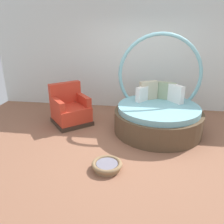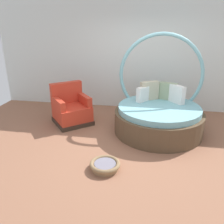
# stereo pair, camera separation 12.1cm
# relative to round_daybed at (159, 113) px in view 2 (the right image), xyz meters

# --- Properties ---
(ground_plane) EXTENTS (8.00, 8.00, 0.02)m
(ground_plane) POSITION_rel_round_daybed_xyz_m (-0.50, -0.69, -0.42)
(ground_plane) COLOR #936047
(back_wall) EXTENTS (8.00, 0.12, 3.01)m
(back_wall) POSITION_rel_round_daybed_xyz_m (-0.50, 1.48, 1.10)
(back_wall) COLOR silver
(back_wall) RESTS_ON ground_plane
(round_daybed) EXTENTS (1.92, 1.92, 2.10)m
(round_daybed) POSITION_rel_round_daybed_xyz_m (0.00, 0.00, 0.00)
(round_daybed) COLOR brown
(round_daybed) RESTS_ON ground_plane
(red_armchair) EXTENTS (1.12, 1.12, 0.94)m
(red_armchair) POSITION_rel_round_daybed_xyz_m (-2.05, 0.10, -0.08)
(red_armchair) COLOR #38281E
(red_armchair) RESTS_ON ground_plane
(pet_basket) EXTENTS (0.51, 0.51, 0.13)m
(pet_basket) POSITION_rel_round_daybed_xyz_m (-0.88, -1.67, -0.34)
(pet_basket) COLOR #8E704C
(pet_basket) RESTS_ON ground_plane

